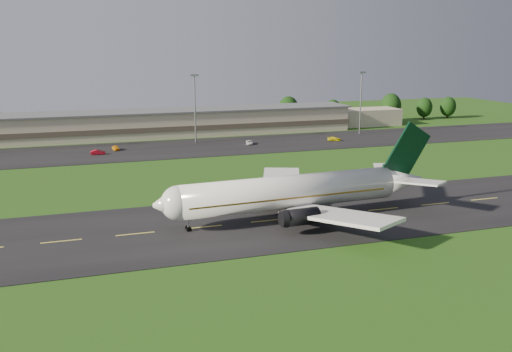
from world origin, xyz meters
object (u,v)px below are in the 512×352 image
object	(u,v)px
airliner	(293,192)
light_mast_east	(361,95)
service_vehicle_d	(334,139)
light_mast_centre	(195,100)
service_vehicle_c	(249,142)
terminal	(189,122)
service_vehicle_b	(98,152)
service_vehicle_a	(116,148)

from	to	relation	value
airliner	light_mast_east	xyz separation A→B (m)	(55.42, 79.95, 8.08)
airliner	light_mast_east	world-z (taller)	light_mast_east
light_mast_east	service_vehicle_d	distance (m)	21.06
light_mast_centre	service_vehicle_c	distance (m)	20.39
terminal	service_vehicle_c	world-z (taller)	terminal
light_mast_centre	service_vehicle_c	world-z (taller)	light_mast_centre
light_mast_east	service_vehicle_b	distance (m)	85.56
terminal	light_mast_centre	size ratio (longest dim) A/B	7.13
light_mast_centre	service_vehicle_d	xyz separation A→B (m)	(40.98, -10.11, -12.04)
service_vehicle_d	airliner	bearing A→B (deg)	164.79
terminal	light_mast_centre	bearing A→B (deg)	-94.95
light_mast_centre	service_vehicle_a	xyz separation A→B (m)	(-23.94, -5.42, -12.00)
light_mast_centre	light_mast_east	distance (m)	55.00
service_vehicle_a	service_vehicle_c	world-z (taller)	service_vehicle_a
service_vehicle_a	terminal	bearing A→B (deg)	31.56
terminal	service_vehicle_d	size ratio (longest dim) A/B	35.33
terminal	service_vehicle_b	world-z (taller)	terminal
light_mast_centre	light_mast_east	bearing A→B (deg)	0.00
terminal	airliner	bearing A→B (deg)	-91.09
airliner	service_vehicle_a	world-z (taller)	airliner
light_mast_east	service_vehicle_a	bearing A→B (deg)	-176.07
service_vehicle_b	service_vehicle_c	distance (m)	43.52
airliner	terminal	size ratio (longest dim) A/B	0.35
service_vehicle_d	service_vehicle_a	bearing A→B (deg)	101.32
service_vehicle_c	service_vehicle_d	distance (m)	26.67
terminal	service_vehicle_b	distance (m)	40.71
light_mast_east	service_vehicle_d	xyz separation A→B (m)	(-14.02, -10.11, -12.04)
terminal	service_vehicle_b	xyz separation A→B (m)	(-30.44, -26.83, -3.26)
airliner	service_vehicle_b	xyz separation A→B (m)	(-28.62, 69.31, -3.93)
service_vehicle_b	service_vehicle_d	world-z (taller)	service_vehicle_b
terminal	service_vehicle_d	distance (m)	47.63
airliner	light_mast_east	size ratio (longest dim) A/B	2.52
airliner	light_mast_centre	world-z (taller)	light_mast_centre
terminal	service_vehicle_c	distance (m)	27.61
airliner	service_vehicle_b	size ratio (longest dim) A/B	13.33
terminal	light_mast_centre	world-z (taller)	light_mast_centre
service_vehicle_b	light_mast_east	bearing A→B (deg)	-81.02
light_mast_east	service_vehicle_c	xyz separation A→B (m)	(-40.60, -7.96, -12.05)
terminal	service_vehicle_d	world-z (taller)	terminal
light_mast_east	service_vehicle_d	size ratio (longest dim) A/B	4.96
airliner	light_mast_east	bearing A→B (deg)	52.06
airliner	light_mast_east	distance (m)	97.62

